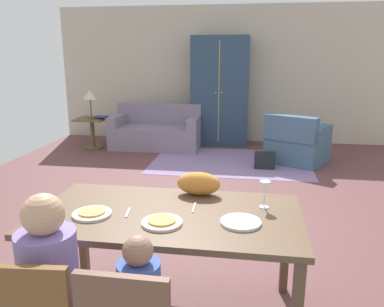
{
  "coord_description": "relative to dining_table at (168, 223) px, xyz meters",
  "views": [
    {
      "loc": [
        0.57,
        -3.82,
        1.76
      ],
      "look_at": [
        0.02,
        -0.32,
        0.85
      ],
      "focal_mm": 36.22,
      "sensor_mm": 36.0,
      "label": 1
    }
  ],
  "objects": [
    {
      "name": "person_man",
      "position": [
        -0.48,
        -0.64,
        -0.17
      ],
      "size": [
        0.3,
        0.41,
        1.11
      ],
      "color": "#383055",
      "rests_on": "ground_plane"
    },
    {
      "name": "fork",
      "position": [
        -0.26,
        -0.05,
        0.08
      ],
      "size": [
        0.04,
        0.15,
        0.01
      ],
      "primitive_type": "cube",
      "rotation": [
        0.0,
        0.0,
        0.15
      ],
      "color": "silver",
      "rests_on": "dining_table"
    },
    {
      "name": "armoire",
      "position": [
        -0.12,
        5.35,
        0.36
      ],
      "size": [
        1.1,
        0.59,
        2.1
      ],
      "color": "#294057",
      "rests_on": "ground_plane"
    },
    {
      "name": "plate_near_man",
      "position": [
        -0.47,
        -0.12,
        0.08
      ],
      "size": [
        0.25,
        0.25,
        0.02
      ],
      "primitive_type": "cylinder",
      "color": "silver",
      "rests_on": "dining_table"
    },
    {
      "name": "dining_table",
      "position": [
        0.0,
        0.0,
        0.0
      ],
      "size": [
        1.72,
        0.92,
        0.76
      ],
      "color": "brown",
      "rests_on": "ground_plane"
    },
    {
      "name": "side_table",
      "position": [
        -2.49,
        4.6,
        -0.31
      ],
      "size": [
        0.56,
        0.56,
        0.58
      ],
      "color": "brown",
      "rests_on": "ground_plane"
    },
    {
      "name": "pizza_near_child",
      "position": [
        -0.0,
        -0.18,
        0.1
      ],
      "size": [
        0.17,
        0.17,
        0.01
      ],
      "primitive_type": "cylinder",
      "color": "gold",
      "rests_on": "plate_near_child"
    },
    {
      "name": "book_lower",
      "position": [
        -2.32,
        4.66,
        -0.09
      ],
      "size": [
        0.22,
        0.16,
        0.03
      ],
      "primitive_type": "cube",
      "color": "#A03731",
      "rests_on": "side_table"
    },
    {
      "name": "handbag",
      "position": [
        0.74,
        3.7,
        -0.56
      ],
      "size": [
        0.32,
        0.16,
        0.26
      ],
      "primitive_type": "cube",
      "color": "black",
      "rests_on": "ground_plane"
    },
    {
      "name": "ground_plane",
      "position": [
        -0.05,
        2.31,
        -0.7
      ],
      "size": [
        6.92,
        6.77,
        0.02
      ],
      "primitive_type": "cube",
      "color": "brown"
    },
    {
      "name": "book_upper",
      "position": [
        -2.28,
        4.55,
        -0.06
      ],
      "size": [
        0.22,
        0.16,
        0.03
      ],
      "primitive_type": "cube",
      "color": "navy",
      "rests_on": "book_lower"
    },
    {
      "name": "plate_near_child",
      "position": [
        -0.0,
        -0.18,
        0.08
      ],
      "size": [
        0.25,
        0.25,
        0.02
      ],
      "primitive_type": "cylinder",
      "color": "white",
      "rests_on": "dining_table"
    },
    {
      "name": "knife",
      "position": [
        0.15,
        0.1,
        0.08
      ],
      "size": [
        0.02,
        0.17,
        0.01
      ],
      "primitive_type": "cube",
      "rotation": [
        0.0,
        0.0,
        0.04
      ],
      "color": "silver",
      "rests_on": "dining_table"
    },
    {
      "name": "back_wall",
      "position": [
        -0.05,
        5.74,
        0.66
      ],
      "size": [
        6.92,
        0.1,
        2.7
      ],
      "primitive_type": "cube",
      "color": "beige",
      "rests_on": "ground_plane"
    },
    {
      "name": "pizza_near_man",
      "position": [
        -0.47,
        -0.12,
        0.1
      ],
      "size": [
        0.17,
        0.17,
        0.01
      ],
      "primitive_type": "cylinder",
      "color": "gold",
      "rests_on": "plate_near_man"
    },
    {
      "name": "area_rug",
      "position": [
        0.19,
        4.0,
        -0.68
      ],
      "size": [
        2.6,
        1.8,
        0.01
      ],
      "primitive_type": "cube",
      "color": "gray",
      "rests_on": "ground_plane"
    },
    {
      "name": "couch",
      "position": [
        -1.29,
        4.86,
        -0.38
      ],
      "size": [
        1.67,
        0.86,
        0.82
      ],
      "color": "gray",
      "rests_on": "ground_plane"
    },
    {
      "name": "wine_glass",
      "position": [
        0.62,
        0.18,
        0.21
      ],
      "size": [
        0.07,
        0.07,
        0.19
      ],
      "color": "silver",
      "rests_on": "dining_table"
    },
    {
      "name": "table_lamp",
      "position": [
        -2.49,
        4.6,
        0.32
      ],
      "size": [
        0.26,
        0.26,
        0.54
      ],
      "color": "brown",
      "rests_on": "side_table"
    },
    {
      "name": "armchair",
      "position": [
        1.27,
        4.15,
        -0.37
      ],
      "size": [
        1.16,
        1.16,
        0.82
      ],
      "color": "#415E7A",
      "rests_on": "ground_plane"
    },
    {
      "name": "plate_near_woman",
      "position": [
        0.47,
        -0.1,
        0.08
      ],
      "size": [
        0.25,
        0.25,
        0.02
      ],
      "primitive_type": "cylinder",
      "color": "silver",
      "rests_on": "dining_table"
    },
    {
      "name": "cat",
      "position": [
        0.15,
        0.36,
        0.16
      ],
      "size": [
        0.33,
        0.17,
        0.17
      ],
      "primitive_type": "ellipsoid",
      "rotation": [
        0.0,
        0.0,
        -0.03
      ],
      "color": "orange",
      "rests_on": "dining_table"
    }
  ]
}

